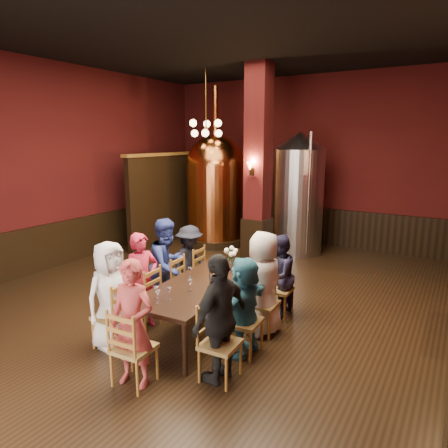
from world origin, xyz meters
The scene contains 36 objects.
room centered at (0.00, 0.00, 2.25)m, with size 10.00×10.02×4.50m.
wainscot_back centered at (0.00, 4.96, 0.50)m, with size 7.90×0.08×1.00m, color black.
wainscot_left centered at (-3.96, 0.00, 0.50)m, with size 0.08×9.90×1.00m, color black.
column centered at (-0.30, 2.80, 2.25)m, with size 0.58×0.58×4.50m, color #46100F.
partition centered at (-3.20, 3.20, 1.20)m, with size 0.22×3.50×2.40m, color black.
pendant_cluster centered at (-1.80, 2.90, 3.10)m, with size 0.90×0.90×1.70m, color #A57226, non-canonical shape.
sconce_column centered at (-0.30, 2.50, 2.20)m, with size 0.20×0.20×0.36m, color black, non-canonical shape.
dining_table centered at (0.65, -0.93, 0.69)m, with size 1.15×2.46×0.75m.
chair_0 centered at (-0.14, -1.98, 0.46)m, with size 0.46×0.46×0.92m, color #9C6A27, non-canonical shape.
person_0 centered at (-0.14, -1.98, 0.75)m, with size 0.74×0.48×1.51m, color white.
chair_1 centered at (-0.18, -1.31, 0.46)m, with size 0.46×0.46×0.92m, color #9C6A27, non-canonical shape.
person_1 centered at (-0.18, -1.31, 0.74)m, with size 0.54×0.35×1.48m, color #A81C36.
chair_2 centered at (-0.22, -0.65, 0.46)m, with size 0.46×0.46×0.92m, color #9C6A27, non-canonical shape.
person_2 centered at (-0.22, -0.65, 0.79)m, with size 0.77×0.38×1.58m, color navy.
chair_3 centered at (-0.26, 0.01, 0.46)m, with size 0.46×0.46×0.92m, color #9C6A27, non-canonical shape.
person_3 centered at (-0.26, 0.01, 0.67)m, with size 0.86×0.50×1.34m, color black.
chair_4 centered at (1.56, -1.88, 0.46)m, with size 0.46×0.46×0.92m, color #9C6A27, non-canonical shape.
person_4 centered at (1.56, -1.88, 0.78)m, with size 0.92×0.38×1.57m, color black.
chair_5 centered at (1.52, -1.21, 0.46)m, with size 0.46×0.46×0.92m, color #9C6A27, non-canonical shape.
person_5 centered at (1.52, -1.21, 0.68)m, with size 1.26×0.40×1.35m, color #2C6C84.
chair_6 centered at (1.48, -0.55, 0.46)m, with size 0.46×0.46×0.92m, color #9C6A27, non-canonical shape.
person_6 centered at (1.48, -0.55, 0.78)m, with size 0.76×0.49×1.55m, color beige.
chair_7 centered at (1.44, 0.12, 0.46)m, with size 0.46×0.46×0.92m, color #9C6A27, non-canonical shape.
person_7 centered at (1.44, 0.12, 0.68)m, with size 0.66×0.33×1.36m, color #1C1A35.
chair_8 centered at (0.74, -2.48, 0.46)m, with size 0.46×0.46×0.92m, color #9C6A27, non-canonical shape.
person_8 centered at (0.74, -2.48, 0.76)m, with size 0.55×0.36×1.52m, color #A53837.
copper_kettle centered at (-1.97, 3.61, 1.53)m, with size 1.86×1.86×4.19m.
steel_vessel centered at (0.32, 3.81, 1.51)m, with size 1.31×1.31×3.01m.
rose_vase centered at (0.70, -0.17, 1.00)m, with size 0.23×0.23×0.38m.
wine_glass_0 centered at (0.71, -1.31, 0.83)m, with size 0.07×0.07×0.17m, color white, non-canonical shape.
wine_glass_1 centered at (0.71, -0.41, 0.83)m, with size 0.07×0.07×0.17m, color white, non-canonical shape.
wine_glass_2 centered at (0.48, -1.75, 0.83)m, with size 0.07×0.07×0.17m, color white, non-canonical shape.
wine_glass_3 centered at (0.51, -0.35, 0.83)m, with size 0.07×0.07×0.17m, color white, non-canonical shape.
wine_glass_4 centered at (0.64, -1.69, 0.83)m, with size 0.07×0.07×0.17m, color white, non-canonical shape.
wine_glass_5 centered at (0.58, -1.84, 0.83)m, with size 0.07×0.07×0.17m, color white, non-canonical shape.
wine_glass_6 centered at (0.39, -0.86, 0.83)m, with size 0.07×0.07×0.17m, color white, non-canonical shape.
Camera 1 is at (3.84, -5.56, 2.84)m, focal length 32.00 mm.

